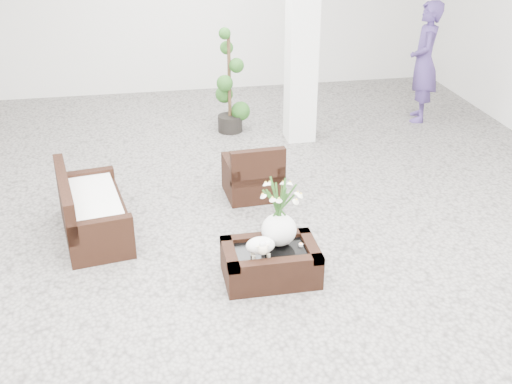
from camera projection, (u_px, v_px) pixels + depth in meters
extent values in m
plane|color=gray|center=(254.00, 240.00, 6.87)|extent=(11.00, 11.00, 0.00)
cube|color=white|center=(303.00, 19.00, 8.76)|extent=(0.40, 0.40, 3.50)
cube|color=black|center=(271.00, 264.00, 6.15)|extent=(0.90, 0.60, 0.31)
ellipsoid|color=white|center=(260.00, 247.00, 5.93)|extent=(0.28, 0.23, 0.21)
cylinder|color=white|center=(301.00, 245.00, 6.15)|extent=(0.04, 0.04, 0.03)
cube|color=black|center=(253.00, 169.00, 7.70)|extent=(0.69, 0.66, 0.69)
cube|color=black|center=(93.00, 204.00, 6.84)|extent=(0.85, 1.43, 0.72)
imported|color=#463271|center=(424.00, 62.00, 9.86)|extent=(0.65, 0.79, 1.86)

